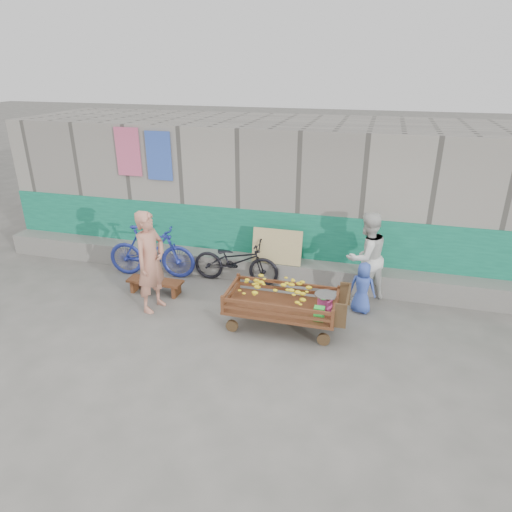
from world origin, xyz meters
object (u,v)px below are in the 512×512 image
(vendor_man, at_px, (151,262))
(child, at_px, (363,288))
(bench, at_px, (155,283))
(bicycle_dark, at_px, (236,261))
(bicycle_blue, at_px, (151,252))
(woman, at_px, (366,257))
(banana_cart, at_px, (280,297))

(vendor_man, bearing_deg, child, -64.19)
(bench, distance_m, bicycle_dark, 1.65)
(vendor_man, height_order, child, vendor_man)
(bicycle_dark, xyz_separation_m, bicycle_blue, (-1.78, -0.20, 0.09))
(vendor_man, relative_size, bicycle_dark, 1.05)
(woman, xyz_separation_m, bicycle_blue, (-4.32, -0.17, -0.30))
(vendor_man, bearing_deg, bicycle_dark, -25.56)
(banana_cart, distance_m, child, 1.60)
(child, bearing_deg, bicycle_dark, 1.16)
(banana_cart, bearing_deg, woman, 47.67)
(child, distance_m, bicycle_dark, 2.61)
(vendor_man, bearing_deg, bicycle_blue, 40.36)
(child, bearing_deg, vendor_man, 26.98)
(bench, xyz_separation_m, woman, (3.92, 0.85, 0.66))
(bicycle_blue, bearing_deg, child, -101.40)
(banana_cart, distance_m, woman, 1.96)
(banana_cart, height_order, vendor_man, vendor_man)
(vendor_man, relative_size, woman, 1.08)
(bicycle_dark, bearing_deg, bench, 123.20)
(woman, bearing_deg, bicycle_dark, -41.76)
(vendor_man, bearing_deg, bench, 37.24)
(vendor_man, xyz_separation_m, bicycle_dark, (1.11, 1.44, -0.46))
(banana_cart, xyz_separation_m, bicycle_blue, (-3.01, 1.27, -0.03))
(banana_cart, relative_size, vendor_man, 1.08)
(vendor_man, bearing_deg, banana_cart, -78.58)
(vendor_man, distance_m, bicycle_dark, 1.88)
(vendor_man, xyz_separation_m, woman, (3.66, 1.40, -0.07))
(vendor_man, distance_m, woman, 3.92)
(child, bearing_deg, banana_cart, 48.46)
(woman, bearing_deg, vendor_man, -20.03)
(child, xyz_separation_m, bicycle_blue, (-4.32, 0.35, 0.08))
(banana_cart, height_order, woman, woman)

